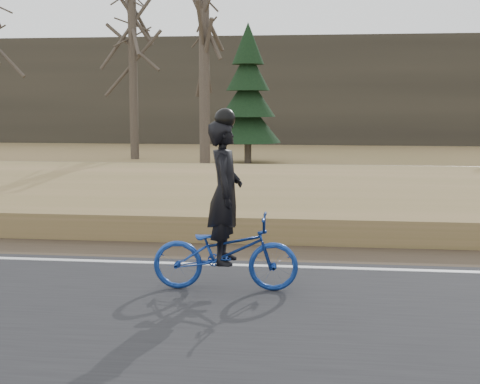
# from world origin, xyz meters

# --- Properties ---
(ground) EXTENTS (120.00, 120.00, 0.00)m
(ground) POSITION_xyz_m (0.00, 0.00, 0.00)
(ground) COLOR olive
(ground) RESTS_ON ground
(road) EXTENTS (120.00, 6.00, 0.06)m
(road) POSITION_xyz_m (0.00, -2.50, 0.03)
(road) COLOR black
(road) RESTS_ON ground
(edge_line) EXTENTS (120.00, 0.12, 0.01)m
(edge_line) POSITION_xyz_m (0.00, 0.20, 0.07)
(edge_line) COLOR silver
(edge_line) RESTS_ON road
(shoulder) EXTENTS (120.00, 1.60, 0.04)m
(shoulder) POSITION_xyz_m (0.00, 1.20, 0.02)
(shoulder) COLOR #473A2B
(shoulder) RESTS_ON ground
(embankment) EXTENTS (120.00, 5.00, 0.44)m
(embankment) POSITION_xyz_m (0.00, 4.20, 0.22)
(embankment) COLOR olive
(embankment) RESTS_ON ground
(ballast) EXTENTS (120.00, 3.00, 0.45)m
(ballast) POSITION_xyz_m (0.00, 8.00, 0.23)
(ballast) COLOR slate
(ballast) RESTS_ON ground
(railroad) EXTENTS (120.00, 2.40, 0.29)m
(railroad) POSITION_xyz_m (0.00, 8.00, 0.53)
(railroad) COLOR black
(railroad) RESTS_ON ballast
(treeline_backdrop) EXTENTS (120.00, 4.00, 6.00)m
(treeline_backdrop) POSITION_xyz_m (0.00, 30.00, 3.00)
(treeline_backdrop) COLOR #383328
(treeline_backdrop) RESTS_ON ground
(cyclist) EXTENTS (1.86, 0.71, 2.29)m
(cyclist) POSITION_xyz_m (-2.54, -1.05, 0.79)
(cyclist) COLOR navy
(cyclist) RESTS_ON road
(bare_tree_left) EXTENTS (0.36, 0.36, 7.61)m
(bare_tree_left) POSITION_xyz_m (-9.15, 18.21, 3.80)
(bare_tree_left) COLOR #51473B
(bare_tree_left) RESTS_ON ground
(bare_tree_near_left) EXTENTS (0.36, 0.36, 6.51)m
(bare_tree_near_left) POSITION_xyz_m (-5.25, 13.09, 3.26)
(bare_tree_near_left) COLOR #51473B
(bare_tree_near_left) RESTS_ON ground
(conifer) EXTENTS (2.60, 2.60, 5.44)m
(conifer) POSITION_xyz_m (-4.20, 16.88, 2.57)
(conifer) COLOR #51473B
(conifer) RESTS_ON ground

